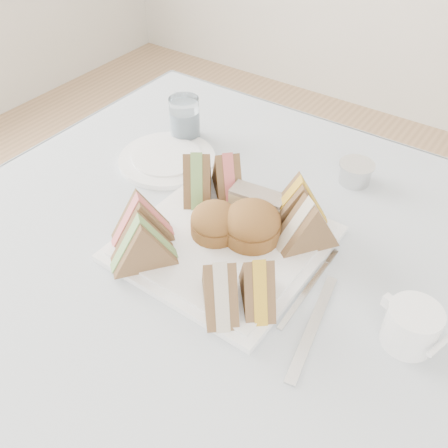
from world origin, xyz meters
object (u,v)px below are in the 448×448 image
Objects in this scene: water_glass at (185,119)px; creamer_jug at (411,327)px; serving_plate at (224,243)px; table at (216,378)px.

water_glass reaches higher than creamer_jug.
water_glass reaches higher than serving_plate.
water_glass is at bearing 135.38° from table.
serving_plate is 0.36m from water_glass.
table is 9.48× the size of water_glass.
creamer_jug is at bearing -1.01° from serving_plate.
serving_plate reaches higher than table.
serving_plate is 4.19× the size of creamer_jug.
table is at bearing -44.62° from water_glass.
water_glass reaches higher than table.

